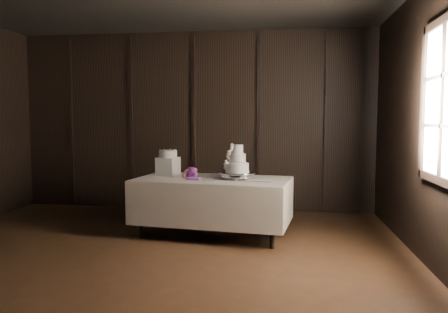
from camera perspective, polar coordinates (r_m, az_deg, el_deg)
room at (r=4.08m, az=-13.99°, el=4.34°), size 6.08×7.08×3.08m
window at (r=4.54m, az=26.71°, el=6.53°), size 0.06×1.16×1.56m
display_table at (r=5.77m, az=-1.48°, el=-6.26°), size 2.11×1.29×0.76m
cake_stand at (r=5.66m, az=1.74°, el=-2.50°), size 0.60×0.60×0.09m
wedding_cake at (r=5.63m, az=1.46°, el=-0.64°), size 0.34×0.30×0.36m
bouquet at (r=5.72m, az=-4.25°, el=-2.27°), size 0.33×0.42×0.18m
box_pedestal at (r=6.06m, az=-7.31°, el=-1.30°), size 0.31×0.31×0.25m
small_cake at (r=6.04m, az=-7.33°, el=0.35°), size 0.28×0.28×0.10m
cake_knife at (r=5.41m, az=3.76°, el=-3.27°), size 0.37×0.10×0.01m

